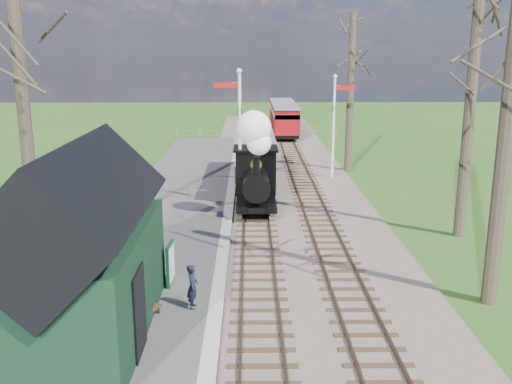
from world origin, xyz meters
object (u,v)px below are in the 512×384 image
coach (255,155)px  red_carriage_a (285,121)px  sign_board (170,264)px  semaphore_far (335,119)px  locomotive (256,167)px  bench (139,308)px  person (193,286)px  station_shed (81,253)px  red_carriage_b (282,114)px  semaphore_near (238,129)px

coach → red_carriage_a: 15.54m
red_carriage_a → sign_board: red_carriage_a is taller
semaphore_far → sign_board: bearing=-115.0°
locomotive → coach: bearing=89.9°
semaphore_far → bench: bearing=-113.3°
red_carriage_a → person: size_ratio=4.09×
station_shed → bench: station_shed is taller
station_shed → person: bearing=28.3°
locomotive → person: locomotive is taller
semaphore_far → red_carriage_b: size_ratio=1.14×
locomotive → semaphore_far: bearing=57.3°
station_shed → bench: bearing=26.1°
coach → sign_board: size_ratio=5.67×
locomotive → sign_board: bearing=-107.8°
station_shed → coach: bearing=76.0°
locomotive → person: size_ratio=3.63×
station_shed → red_carriage_a: (6.90, 32.56, -0.79)m
red_carriage_b → person: size_ratio=4.09×
semaphore_far → person: (-6.19, -16.66, -2.54)m
coach → sign_board: bearing=-100.5°
semaphore_far → locomotive: size_ratio=1.28×
sign_board → bench: size_ratio=0.95×
locomotive → coach: (0.01, 6.06, -0.55)m
station_shed → semaphore_near: 12.58m
sign_board → person: bearing=-63.8°
coach → semaphore_far: bearing=9.9°
station_shed → person: station_shed is taller
locomotive → station_shed: bearing=-111.0°
red_carriage_a → bench: (-5.71, -31.98, -0.93)m
station_shed → person: size_ratio=5.12×
semaphore_far → bench: size_ratio=4.30×
sign_board → station_shed: bearing=-119.0°
semaphore_near → sign_board: 9.61m
station_shed → semaphore_far: bearing=64.3°
red_carriage_a → bench: size_ratio=3.78×
sign_board → semaphore_near: bearing=78.3°
semaphore_near → locomotive: 1.93m
semaphore_far → sign_board: 16.75m
red_carriage_a → red_carriage_b: 5.50m
sign_board → bench: bearing=-101.3°
semaphore_near → bench: 12.06m
red_carriage_b → bench: 37.92m
red_carriage_b → locomotive: bearing=-95.5°
coach → red_carriage_a: bearing=80.4°
coach → bench: size_ratio=5.37×
semaphore_near → person: 11.08m
station_shed → locomotive: station_shed is taller
locomotive → bench: 11.14m
red_carriage_b → sign_board: size_ratio=3.99×
semaphore_near → locomotive: (0.76, -0.83, -1.56)m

